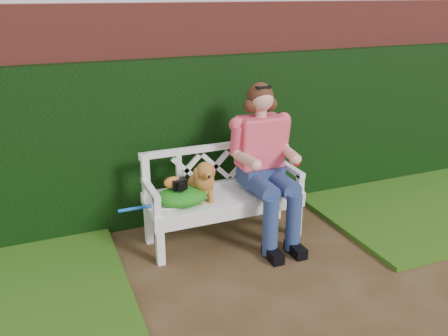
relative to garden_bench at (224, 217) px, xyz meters
name	(u,v)px	position (x,y,z in m)	size (l,w,h in m)	color
ground	(280,296)	(0.06, -1.04, -0.24)	(60.00, 60.00, 0.00)	#3C2712
brick_wall	(198,111)	(0.06, 0.86, 0.86)	(10.00, 0.30, 2.20)	maroon
ivy_hedge	(206,138)	(0.06, 0.64, 0.61)	(10.00, 0.18, 1.70)	#0E330B
grass_right	(426,202)	(2.46, -0.14, -0.21)	(2.60, 2.00, 0.05)	#224B0F
garden_bench	(224,217)	(0.00, 0.00, 0.00)	(1.58, 0.60, 0.48)	white
seated_woman	(262,161)	(0.39, -0.02, 0.53)	(0.65, 0.87, 1.55)	#DB424D
dog	(202,179)	(-0.22, 0.00, 0.44)	(0.26, 0.36, 0.39)	brown
tennis_racket	(166,203)	(-0.58, -0.02, 0.26)	(0.67, 0.28, 0.03)	white
green_bag	(182,196)	(-0.43, -0.05, 0.32)	(0.47, 0.36, 0.16)	#208517
camera_item	(179,184)	(-0.46, -0.06, 0.44)	(0.13, 0.10, 0.09)	black
baseball_glove	(173,182)	(-0.51, -0.02, 0.45)	(0.16, 0.12, 0.10)	orange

